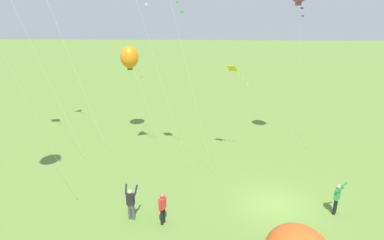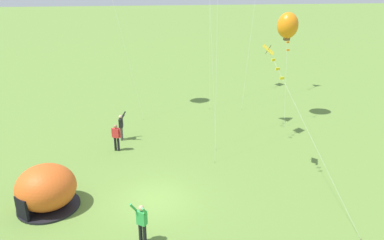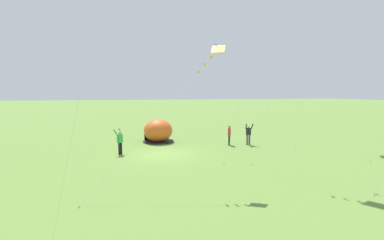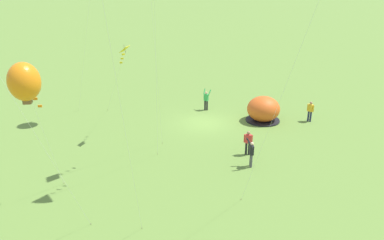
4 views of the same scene
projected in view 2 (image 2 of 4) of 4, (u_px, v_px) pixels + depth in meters
The scene contains 7 objects.
ground_plane at pixel (154, 200), 17.91m from camera, with size 300.00×300.00×0.00m, color olive.
popup_tent at pixel (46, 188), 17.03m from camera, with size 2.81×2.81×2.10m.
person_center_field at pixel (116, 136), 22.82m from camera, with size 0.56×0.36×1.72m.
person_with_toddler at pixel (142, 222), 14.67m from camera, with size 0.72×0.68×1.89m.
person_flying_kite at pixel (121, 126), 24.39m from camera, with size 0.51×0.68×1.89m.
kite_yellow at pixel (273, 58), 18.28m from camera, with size 2.51×6.85×6.94m.
kite_orange at pixel (288, 26), 26.60m from camera, with size 1.49×2.98×7.80m.
Camera 2 is at (-0.62, -15.53, 9.87)m, focal length 35.00 mm.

